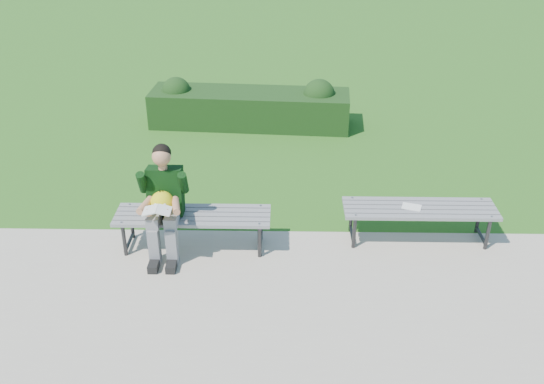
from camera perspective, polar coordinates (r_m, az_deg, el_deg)
name	(u,v)px	position (r m, az deg, el deg)	size (l,w,h in m)	color
ground	(255,232)	(7.56, -1.62, -3.82)	(80.00, 80.00, 0.00)	#2D6E1A
walkway	(247,326)	(6.14, -2.37, -12.45)	(30.00, 3.50, 0.02)	#A8A08B
hedge	(251,106)	(10.65, -2.03, 8.06)	(3.48, 1.10, 0.84)	#1F4117
bench_left	(193,218)	(7.10, -7.45, -2.45)	(1.80, 0.50, 0.46)	gray
bench_right	(420,211)	(7.39, 13.72, -1.76)	(1.80, 0.50, 0.46)	gray
seated_boy	(164,199)	(6.92, -10.17, -0.69)	(0.56, 0.76, 1.31)	slate
paper_sheet	(412,207)	(7.34, 13.00, -1.37)	(0.26, 0.22, 0.01)	white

